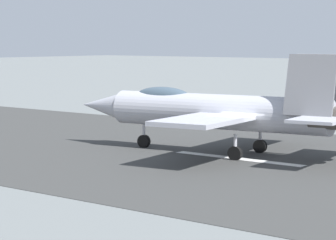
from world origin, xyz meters
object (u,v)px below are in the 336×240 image
at_px(marker_cone_mid, 254,125).
at_px(marker_cone_far, 118,114).
at_px(fighter_jet, 217,110).
at_px(crew_person, 148,113).

xyz_separation_m(marker_cone_mid, marker_cone_far, (13.32, 0.00, 0.00)).
xyz_separation_m(fighter_jet, marker_cone_far, (18.44, -11.79, -2.17)).
bearing_deg(marker_cone_far, crew_person, 157.86).
height_order(fighter_jet, marker_cone_mid, fighter_jet).
bearing_deg(fighter_jet, crew_person, -35.95).
relative_size(crew_person, marker_cone_far, 2.87).
distance_m(marker_cone_mid, marker_cone_far, 13.32).
distance_m(fighter_jet, marker_cone_far, 21.99).
bearing_deg(fighter_jet, marker_cone_far, -32.60).
bearing_deg(marker_cone_mid, crew_person, 13.58).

